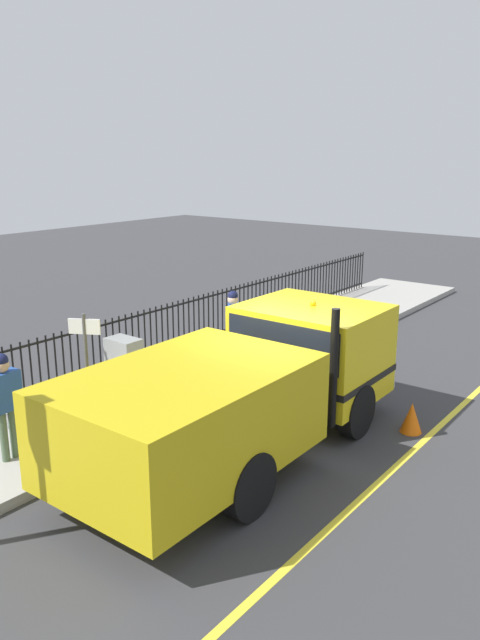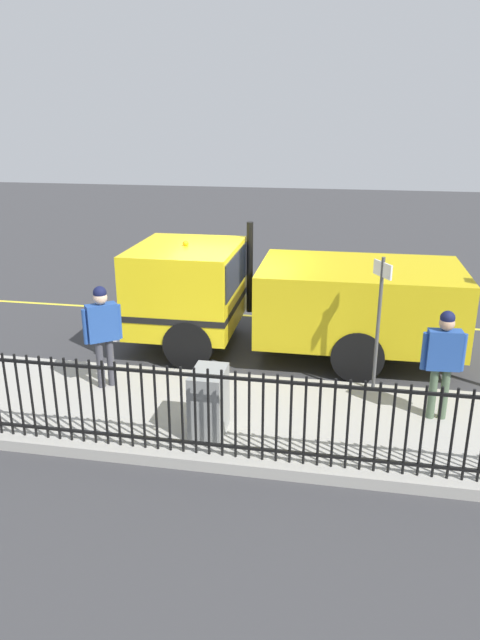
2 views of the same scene
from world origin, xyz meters
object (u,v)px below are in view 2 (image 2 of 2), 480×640
object	(u,v)px
work_truck	(273,293)
worker_standing	(102,326)
street_sign	(379,309)
pedestrian_distant	(443,354)
utility_cabinet	(209,402)
traffic_cone	(190,306)

from	to	relation	value
work_truck	worker_standing	distance (m)	3.57
worker_standing	work_truck	bearing A→B (deg)	7.02
work_truck	street_sign	distance (m)	2.70
street_sign	pedestrian_distant	bearing A→B (deg)	47.44
pedestrian_distant	street_sign	world-z (taller)	street_sign
pedestrian_distant	work_truck	bearing A→B (deg)	133.49
pedestrian_distant	utility_cabinet	world-z (taller)	pedestrian_distant
pedestrian_distant	worker_standing	bearing A→B (deg)	174.25
work_truck	pedestrian_distant	bearing A→B (deg)	-132.74
worker_standing	utility_cabinet	world-z (taller)	worker_standing
street_sign	worker_standing	bearing A→B (deg)	-81.18
pedestrian_distant	traffic_cone	distance (m)	6.87
worker_standing	utility_cabinet	distance (m)	2.50
worker_standing	street_sign	bearing A→B (deg)	-28.66
pedestrian_distant	utility_cabinet	xyz separation A→B (m)	(1.07, -3.34, -0.57)
pedestrian_distant	utility_cabinet	bearing A→B (deg)	-166.52
utility_cabinet	street_sign	size ratio (longest dim) A/B	0.43
work_truck	street_sign	world-z (taller)	same
utility_cabinet	traffic_cone	bearing A→B (deg)	-162.12
worker_standing	utility_cabinet	bearing A→B (deg)	-67.43
work_truck	worker_standing	size ratio (longest dim) A/B	3.70
traffic_cone	worker_standing	bearing A→B (deg)	-4.28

